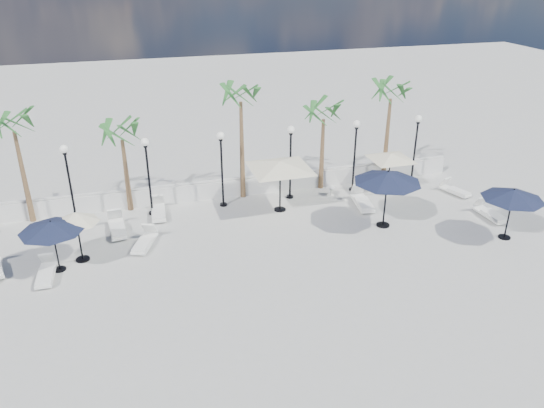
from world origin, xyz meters
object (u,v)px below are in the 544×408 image
object	(u,v)px
lounger_8	(490,213)
parasol_navy_mid	(388,177)
lounger_0	(46,273)
parasol_cream_sq_a	(280,161)
lounger_7	(455,190)
lounger_6	(380,185)
parasol_cream_small	(76,218)
parasol_cream_sq_b	(391,154)
lounger_4	(158,211)
lounger_5	(362,201)
lounger_3	(117,227)
parasol_navy_right	(513,195)
lounger_2	(145,241)
parasol_navy_left	(51,226)

from	to	relation	value
lounger_8	parasol_navy_mid	distance (m)	5.75
lounger_0	lounger_8	distance (m)	19.90
parasol_cream_sq_a	lounger_7	bearing A→B (deg)	-3.74
lounger_6	parasol_cream_small	distance (m)	15.53
parasol_cream_sq_b	lounger_4	bearing A→B (deg)	179.90
lounger_7	parasol_cream_small	distance (m)	18.75
lounger_7	parasol_cream_sq_b	distance (m)	3.86
lounger_5	lounger_4	bearing A→B (deg)	179.02
lounger_8	parasol_cream_sq_b	xyz separation A→B (m)	(-3.06, 4.51, 1.72)
lounger_4	lounger_7	world-z (taller)	lounger_4
parasol_navy_mid	lounger_3	bearing A→B (deg)	167.14
lounger_0	parasol_navy_mid	bearing A→B (deg)	3.82
lounger_0	parasol_cream_small	xyz separation A→B (m)	(1.30, 1.04, 1.69)
lounger_5	lounger_8	size ratio (longest dim) A/B	1.14
lounger_5	parasol_navy_right	xyz separation A→B (m)	(4.70, -4.76, 1.83)
lounger_4	parasol_navy_mid	distance (m)	10.91
lounger_4	parasol_cream_small	world-z (taller)	parasol_cream_small
parasol_cream_sq_b	parasol_navy_right	bearing A→B (deg)	-69.17
parasol_navy_right	parasol_cream_small	world-z (taller)	parasol_navy_right
lounger_2	lounger_7	world-z (taller)	lounger_2
parasol_navy_mid	lounger_5	bearing A→B (deg)	90.93
parasol_cream_small	lounger_5	bearing A→B (deg)	6.95
parasol_navy_left	parasol_cream_small	world-z (taller)	parasol_cream_small
lounger_5	parasol_navy_right	world-z (taller)	parasol_navy_right
parasol_navy_left	parasol_navy_right	size ratio (longest dim) A/B	0.94
lounger_0	parasol_cream_sq_a	xyz separation A→B (m)	(10.48, 3.34, 2.33)
lounger_8	parasol_navy_right	world-z (taller)	parasol_navy_right
lounger_3	lounger_4	distance (m)	2.27
parasol_navy_left	parasol_cream_small	distance (m)	1.02
lounger_5	parasol_navy_left	bearing A→B (deg)	-162.56
parasol_navy_left	parasol_navy_mid	bearing A→B (deg)	-0.17
lounger_3	lounger_7	bearing A→B (deg)	-6.17
lounger_8	lounger_2	bearing A→B (deg)	171.68
parasol_cream_sq_b	parasol_cream_sq_a	bearing A→B (deg)	-171.24
lounger_4	parasol_navy_right	size ratio (longest dim) A/B	0.75
lounger_7	parasol_navy_left	world-z (taller)	parasol_navy_left
lounger_0	parasol_navy_left	xyz separation A→B (m)	(0.45, 0.48, 1.72)
parasol_navy_left	parasol_cream_small	xyz separation A→B (m)	(0.85, 0.56, -0.03)
lounger_4	parasol_navy_right	bearing A→B (deg)	-20.60
lounger_3	parasol_cream_small	distance (m)	3.04
lounger_4	lounger_6	xyz separation A→B (m)	(11.72, -0.00, -0.02)
parasol_navy_mid	parasol_navy_right	distance (m)	5.32
lounger_2	parasol_navy_mid	bearing A→B (deg)	16.70
lounger_3	lounger_8	bearing A→B (deg)	-15.76
lounger_0	lounger_2	xyz separation A→B (m)	(3.85, 1.48, 0.00)
lounger_3	lounger_7	world-z (taller)	lounger_3
lounger_2	parasol_cream_sq_b	bearing A→B (deg)	34.58
lounger_7	parasol_cream_sq_b	xyz separation A→B (m)	(-3.06, 1.60, 1.74)
parasol_cream_small	lounger_8	bearing A→B (deg)	-3.78
parasol_navy_mid	parasol_cream_small	xyz separation A→B (m)	(-13.31, 0.60, -0.50)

